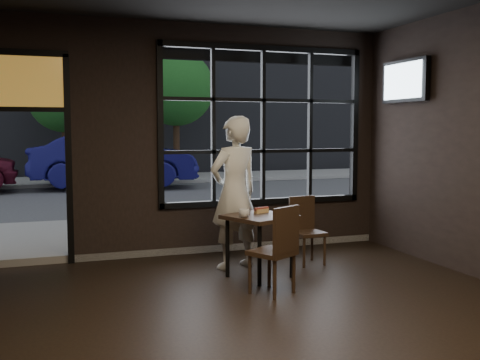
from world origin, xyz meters
name	(u,v)px	position (x,y,z in m)	size (l,w,h in m)	color
floor	(282,346)	(0.00, 0.00, -0.01)	(6.00, 7.00, 0.02)	black
window_frame	(263,126)	(1.20, 3.50, 1.80)	(3.06, 0.12, 2.28)	black
stained_transom	(16,81)	(-2.10, 3.50, 2.35)	(1.20, 0.06, 0.70)	orange
street_asphalt	(86,165)	(0.00, 24.00, -0.02)	(60.00, 41.00, 0.04)	#545456
building_across	(83,2)	(0.00, 23.00, 7.50)	(28.00, 12.00, 15.00)	#5B5956
cafe_table	(260,246)	(0.58, 2.02, 0.38)	(0.69, 0.69, 0.75)	black
chair_near	(272,249)	(0.47, 1.37, 0.48)	(0.41, 0.41, 0.95)	black
chair_window	(308,231)	(1.42, 2.43, 0.44)	(0.38, 0.38, 0.87)	black
man	(234,193)	(0.45, 2.56, 0.96)	(0.70, 0.46, 1.92)	silver
hotdog	(261,210)	(0.66, 2.17, 0.78)	(0.20, 0.08, 0.06)	tan
cup	(244,213)	(0.35, 1.92, 0.79)	(0.12, 0.12, 0.10)	silver
tv	(405,81)	(2.93, 2.56, 2.41)	(0.11, 0.99, 0.58)	black
navy_car	(115,158)	(0.13, 12.65, 0.88)	(1.66, 4.76, 1.57)	#100F4E
tree_left	(64,97)	(-1.18, 15.28, 2.77)	(2.31, 2.31, 3.94)	#332114
tree_right	(176,88)	(2.49, 14.98, 3.14)	(2.61, 2.61, 4.45)	#332114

